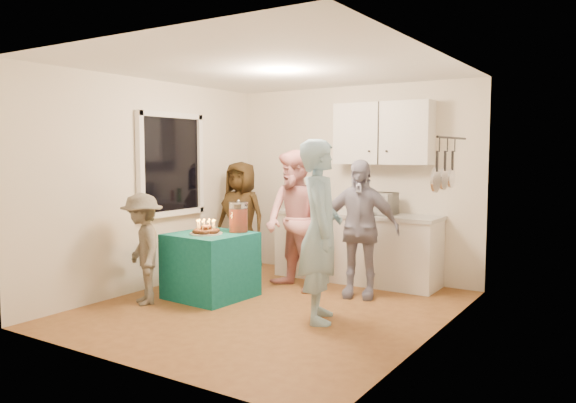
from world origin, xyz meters
The scene contains 19 objects.
floor centered at (0.00, 0.00, 0.00)m, with size 4.00×4.00×0.00m, color brown.
ceiling centered at (0.00, 0.00, 2.60)m, with size 4.00×4.00×0.00m, color white.
back_wall centered at (0.00, 2.00, 1.30)m, with size 3.60×3.60×0.00m, color silver.
left_wall centered at (-1.80, 0.00, 1.30)m, with size 4.00×4.00×0.00m, color silver.
right_wall centered at (1.80, 0.00, 1.30)m, with size 4.00×4.00×0.00m, color silver.
window_night centered at (-1.77, 0.30, 1.55)m, with size 0.04×1.00×1.20m, color black.
counter centered at (0.20, 1.70, 0.43)m, with size 2.20×0.58×0.86m, color white.
countertop centered at (0.20, 1.70, 0.89)m, with size 2.24×0.62×0.05m, color beige.
upper_cabinet centered at (0.50, 1.85, 1.95)m, with size 1.30×0.30×0.80m, color white.
pot_rack centered at (1.72, 0.70, 1.60)m, with size 0.12×1.00×0.60m, color black.
microwave centered at (0.47, 1.70, 1.05)m, with size 0.51×0.34×0.28m, color white.
party_table centered at (-0.87, 0.02, 0.38)m, with size 0.85×0.85×0.76m, color #0E5F5B.
donut_cake centered at (-0.86, -0.06, 0.85)m, with size 0.38×0.38×0.18m, color #381C0C, non-canonical shape.
punch_jar centered at (-0.65, 0.27, 0.93)m, with size 0.22×0.22×0.34m, color red.
man_birthday centered at (0.67, -0.09, 0.92)m, with size 0.67×0.44×1.84m, color #90BAD2.
woman_back_left centered at (-1.40, 1.30, 0.79)m, with size 0.77×0.50×1.58m, color #4D3516.
woman_back_center centered at (-0.21, 0.84, 0.87)m, with size 0.85×0.66×1.74m, color pink.
woman_back_right centered at (0.59, 0.97, 0.81)m, with size 0.95×0.40×1.62m, color #15113A.
child_near_left centered at (-1.32, -0.62, 0.63)m, with size 0.81×0.47×1.25m, color #514B41.
Camera 1 is at (3.42, -4.97, 1.70)m, focal length 35.00 mm.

